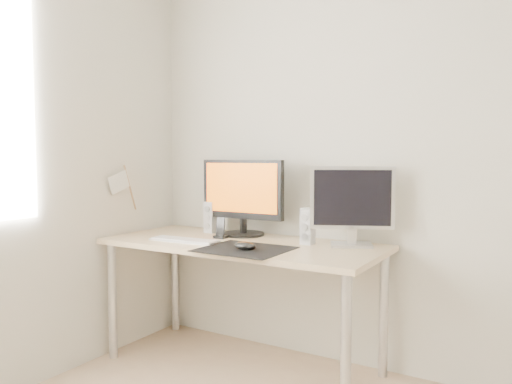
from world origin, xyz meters
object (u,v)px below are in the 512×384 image
at_px(desk, 242,255).
at_px(speaker_right, 308,226).
at_px(keyboard, 184,240).
at_px(phone_dock, 221,232).
at_px(speaker_left, 211,217).
at_px(mouse, 245,246).
at_px(second_monitor, 352,202).
at_px(main_monitor, 243,194).

bearing_deg(desk, speaker_right, 19.04).
relative_size(desk, keyboard, 3.76).
bearing_deg(phone_dock, speaker_left, 139.77).
bearing_deg(speaker_right, phone_dock, -171.16).
xyz_separation_m(mouse, phone_dock, (-0.33, 0.26, 0.01)).
relative_size(keyboard, phone_dock, 3.40).
bearing_deg(desk, second_monitor, 18.17).
bearing_deg(speaker_right, keyboard, -156.57).
height_order(mouse, keyboard, mouse).
bearing_deg(main_monitor, second_monitor, -0.60).
bearing_deg(keyboard, desk, 28.42).
bearing_deg(phone_dock, keyboard, -120.28).
height_order(desk, main_monitor, main_monitor).
xyz_separation_m(main_monitor, keyboard, (-0.17, -0.36, -0.25)).
distance_m(desk, keyboard, 0.34).
xyz_separation_m(second_monitor, phone_dock, (-0.76, -0.15, -0.20)).
bearing_deg(phone_dock, mouse, -37.78).
height_order(main_monitor, speaker_left, main_monitor).
xyz_separation_m(desk, main_monitor, (-0.12, 0.20, 0.33)).
relative_size(main_monitor, phone_dock, 4.39).
relative_size(mouse, speaker_left, 0.62).
bearing_deg(speaker_left, keyboard, -78.87).
relative_size(main_monitor, second_monitor, 1.27).
bearing_deg(second_monitor, speaker_right, -163.18).
distance_m(desk, speaker_left, 0.45).
relative_size(speaker_left, speaker_right, 1.00).
bearing_deg(desk, mouse, -54.06).
bearing_deg(keyboard, phone_dock, 59.72).
distance_m(speaker_right, phone_dock, 0.54).
bearing_deg(speaker_right, second_monitor, 16.82).
bearing_deg(mouse, desk, 125.94).
bearing_deg(second_monitor, keyboard, -158.25).
height_order(main_monitor, second_monitor, main_monitor).
relative_size(desk, phone_dock, 12.76).
bearing_deg(phone_dock, second_monitor, 11.30).
xyz_separation_m(keyboard, phone_dock, (0.12, 0.20, 0.03)).
relative_size(mouse, second_monitor, 0.28).
bearing_deg(speaker_right, main_monitor, 170.85).
distance_m(speaker_right, keyboard, 0.71).
xyz_separation_m(desk, speaker_right, (0.36, 0.12, 0.18)).
distance_m(desk, phone_dock, 0.21).
distance_m(speaker_left, keyboard, 0.37).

